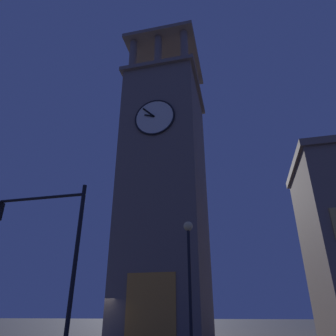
% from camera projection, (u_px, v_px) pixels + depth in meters
% --- Properties ---
extents(clocktower, '(6.77, 8.45, 28.76)m').
position_uv_depth(clocktower, '(166.00, 187.00, 26.31)').
color(clocktower, '#75665B').
rests_on(clocktower, ground_plane).
extents(traffic_signal_far, '(4.03, 0.41, 6.29)m').
position_uv_depth(traffic_signal_far, '(49.00, 238.00, 11.75)').
color(traffic_signal_far, black).
rests_on(traffic_signal_far, ground_plane).
extents(street_lamp, '(0.44, 0.44, 5.54)m').
position_uv_depth(street_lamp, '(189.00, 259.00, 13.75)').
color(street_lamp, black).
rests_on(street_lamp, ground_plane).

